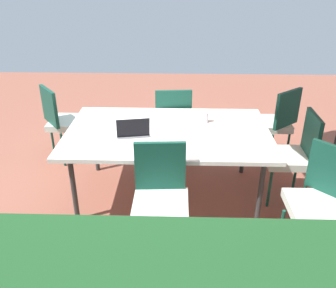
% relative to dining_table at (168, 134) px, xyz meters
% --- Properties ---
extents(ground_plane, '(10.00, 10.00, 0.02)m').
position_rel_dining_table_xyz_m(ground_plane, '(0.00, 0.00, -0.74)').
color(ground_plane, '#935442').
extents(dining_table, '(2.08, 1.29, 0.77)m').
position_rel_dining_table_xyz_m(dining_table, '(0.00, 0.00, 0.00)').
color(dining_table, white).
rests_on(dining_table, ground_plane).
extents(chair_north, '(0.46, 0.47, 0.98)m').
position_rel_dining_table_xyz_m(chair_north, '(0.04, 0.85, -0.18)').
color(chair_north, silver).
rests_on(chair_north, ground_plane).
extents(chair_northwest, '(0.59, 0.59, 0.98)m').
position_rel_dining_table_xyz_m(chair_northwest, '(-1.30, 0.84, -0.18)').
color(chair_northwest, silver).
rests_on(chair_northwest, ground_plane).
extents(chair_west, '(0.47, 0.46, 0.98)m').
position_rel_dining_table_xyz_m(chair_west, '(-1.31, 0.03, -0.18)').
color(chair_west, silver).
rests_on(chair_west, ground_plane).
extents(chair_southeast, '(0.58, 0.58, 0.98)m').
position_rel_dining_table_xyz_m(chair_southeast, '(1.35, -0.80, -0.18)').
color(chair_southeast, silver).
rests_on(chair_southeast, ground_plane).
extents(chair_southwest, '(0.58, 0.58, 0.98)m').
position_rel_dining_table_xyz_m(chair_southwest, '(-1.32, -0.83, -0.18)').
color(chair_southwest, silver).
rests_on(chair_southwest, ground_plane).
extents(chair_south, '(0.47, 0.48, 0.98)m').
position_rel_dining_table_xyz_m(chair_south, '(-0.03, -0.84, -0.18)').
color(chair_south, silver).
rests_on(chair_south, ground_plane).
extents(laptop, '(0.36, 0.30, 0.21)m').
position_rel_dining_table_xyz_m(laptop, '(0.34, 0.14, 0.09)').
color(laptop, gray).
rests_on(laptop, dining_table).
extents(cup, '(0.06, 0.06, 0.11)m').
position_rel_dining_table_xyz_m(cup, '(-0.40, -0.23, 0.10)').
color(cup, white).
rests_on(cup, dining_table).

